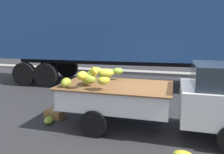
% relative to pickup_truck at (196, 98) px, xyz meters
% --- Properties ---
extents(ground, '(220.00, 220.00, 0.00)m').
position_rel_pickup_truck_xyz_m(ground, '(-0.94, 0.23, -0.88)').
color(ground, '#28282B').
extents(curb_strip, '(80.00, 0.80, 0.16)m').
position_rel_pickup_truck_xyz_m(curb_strip, '(-0.94, 7.87, -0.80)').
color(curb_strip, gray).
rests_on(curb_strip, ground).
extents(pickup_truck, '(4.96, 1.81, 1.70)m').
position_rel_pickup_truck_xyz_m(pickup_truck, '(0.00, 0.00, 0.00)').
color(pickup_truck, white).
rests_on(pickup_truck, ground).
extents(semi_trailer, '(12.13, 3.27, 3.95)m').
position_rel_pickup_truck_xyz_m(semi_trailer, '(-2.62, 4.68, 1.66)').
color(semi_trailer, navy).
rests_on(semi_trailer, ground).
extents(fallen_banana_bunch_near_tailgate, '(0.33, 0.40, 0.18)m').
position_rel_pickup_truck_xyz_m(fallen_banana_bunch_near_tailgate, '(-3.67, -0.43, -0.79)').
color(fallen_banana_bunch_near_tailgate, olive).
rests_on(fallen_banana_bunch_near_tailgate, ground).
extents(produce_crate, '(0.56, 0.42, 0.23)m').
position_rel_pickup_truck_xyz_m(produce_crate, '(-3.74, 0.01, -0.77)').
color(produce_crate, olive).
rests_on(produce_crate, ground).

